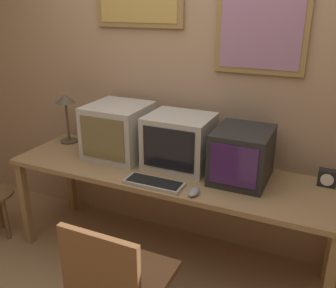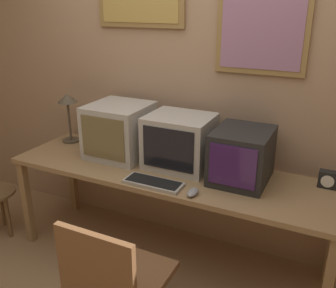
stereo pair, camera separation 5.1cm
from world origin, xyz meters
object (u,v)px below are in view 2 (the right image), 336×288
(monitor_left, at_px, (120,130))
(monitor_right, at_px, (242,156))
(monitor_center, at_px, (180,141))
(desk_lamp, at_px, (68,105))
(mouse_near_keyboard, at_px, (193,192))
(keyboard_main, at_px, (154,183))
(desk_clock, at_px, (328,179))

(monitor_left, bearing_deg, monitor_right, -0.92)
(monitor_center, distance_m, desk_lamp, 1.06)
(monitor_right, height_order, mouse_near_keyboard, monitor_right)
(monitor_right, relative_size, desk_lamp, 1.04)
(monitor_left, xyz_separation_m, monitor_center, (0.50, 0.01, -0.01))
(monitor_left, distance_m, keyboard_main, 0.61)
(monitor_center, height_order, desk_clock, monitor_center)
(monitor_left, distance_m, desk_clock, 1.51)
(mouse_near_keyboard, bearing_deg, keyboard_main, 176.27)
(keyboard_main, bearing_deg, monitor_right, 33.25)
(monitor_right, xyz_separation_m, keyboard_main, (-0.49, -0.32, -0.16))
(monitor_center, xyz_separation_m, monitor_right, (0.46, -0.03, -0.01))
(desk_clock, distance_m, desk_lamp, 2.06)
(monitor_left, xyz_separation_m, mouse_near_keyboard, (0.75, -0.36, -0.18))
(mouse_near_keyboard, distance_m, desk_lamp, 1.40)
(desk_lamp, bearing_deg, desk_clock, 1.25)
(monitor_center, height_order, monitor_right, monitor_center)
(monitor_left, xyz_separation_m, monitor_right, (0.96, -0.02, -0.03))
(mouse_near_keyboard, bearing_deg, monitor_center, 124.72)
(monitor_center, bearing_deg, desk_lamp, 176.71)
(desk_lamp, bearing_deg, mouse_near_keyboard, -18.23)
(mouse_near_keyboard, distance_m, desk_clock, 0.88)
(monitor_left, bearing_deg, keyboard_main, -35.65)
(monitor_right, xyz_separation_m, desk_lamp, (-1.51, 0.09, 0.14))
(monitor_right, xyz_separation_m, desk_clock, (0.54, 0.13, -0.12))
(monitor_center, bearing_deg, monitor_right, -3.58)
(monitor_left, height_order, monitor_right, monitor_left)
(monitor_left, bearing_deg, mouse_near_keyboard, -25.23)
(keyboard_main, relative_size, desk_clock, 3.44)
(monitor_left, relative_size, keyboard_main, 1.13)
(monitor_center, height_order, desk_lamp, desk_lamp)
(desk_clock, bearing_deg, monitor_left, -175.48)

